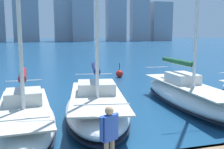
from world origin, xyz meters
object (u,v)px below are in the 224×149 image
at_px(channel_buoy, 119,74).
at_px(sailboat_maroon, 24,116).
at_px(sailboat_forest, 186,94).
at_px(person_blue_shirt, 109,132).
at_px(sailboat_navy, 97,105).

bearing_deg(channel_buoy, sailboat_maroon, 57.27).
bearing_deg(channel_buoy, sailboat_forest, 93.05).
height_order(sailboat_forest, sailboat_maroon, sailboat_maroon).
xyz_separation_m(person_blue_shirt, channel_buoy, (-5.77, -17.75, -1.27)).
distance_m(sailboat_forest, sailboat_navy, 5.48).
height_order(sailboat_navy, person_blue_shirt, sailboat_navy).
distance_m(sailboat_maroon, channel_buoy, 15.05).
xyz_separation_m(sailboat_navy, person_blue_shirt, (0.95, 5.88, 0.92)).
bearing_deg(sailboat_maroon, sailboat_navy, -166.79).
xyz_separation_m(sailboat_forest, channel_buoy, (0.59, -11.00, -0.39)).
relative_size(sailboat_maroon, person_blue_shirt, 7.40).
bearing_deg(sailboat_navy, person_blue_shirt, 80.85).
distance_m(person_blue_shirt, channel_buoy, 18.71).
distance_m(sailboat_maroon, person_blue_shirt, 5.70).
bearing_deg(sailboat_navy, sailboat_maroon, 13.21).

